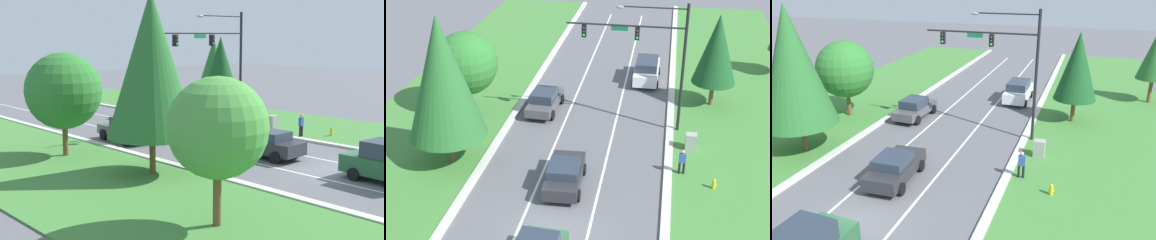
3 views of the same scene
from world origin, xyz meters
The scene contains 14 objects.
ground_plane centered at (0.00, 0.00, 0.00)m, with size 160.00×160.00×0.00m, color #5B5B60.
curb_strip_left centered at (-5.65, 0.00, 0.07)m, with size 0.50×90.00×0.15m.
lane_stripe_inner_left centered at (-1.80, 0.00, 0.00)m, with size 0.14×81.00×0.01m.
lane_stripe_inner_right centered at (1.80, 0.00, 0.00)m, with size 0.14×81.00×0.01m.
traffic_signal_mast centered at (4.05, 12.31, 5.88)m, with size 7.85×0.41×8.92m.
charcoal_sedan centered at (-0.20, 4.24, 0.83)m, with size 2.28×4.48×1.61m.
graphite_sedan centered at (-3.59, 13.82, 0.85)m, with size 2.19×4.65×1.68m.
white_suv centered at (3.48, 20.96, 0.98)m, with size 2.17×4.92×1.91m.
utility_cabinet centered at (7.01, 9.75, 0.59)m, with size 0.70×0.60×1.17m.
pedestrian centered at (6.43, 6.69, 0.94)m, with size 0.40×0.26×1.69m.
fire_hydrant centered at (8.27, 5.40, 0.34)m, with size 0.34×0.20×0.70m.
conifer_far_right_tree centered at (8.58, 16.92, 4.49)m, with size 3.23×3.23×7.08m.
oak_far_left_tree centered at (-8.92, 12.47, 3.94)m, with size 4.52×4.52×6.20m.
conifer_mid_left_tree centered at (-7.63, 5.70, 5.71)m, with size 4.66×4.66×9.44m.
Camera 2 is at (5.03, -21.09, 17.50)m, focal length 50.00 mm.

